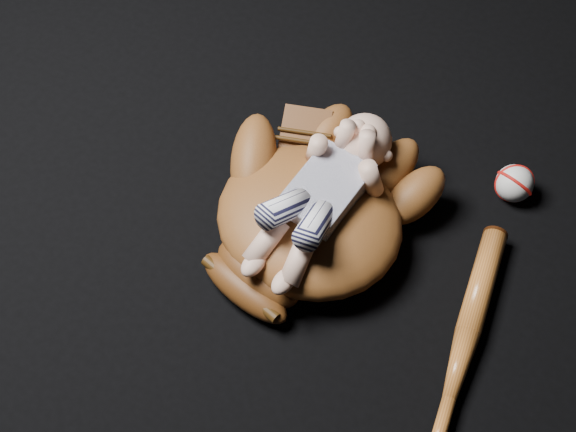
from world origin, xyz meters
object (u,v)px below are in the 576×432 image
Objects in this scene: newborn_baby at (317,198)px; baseball at (514,183)px; baseball_bat at (464,346)px; baseball_glove at (309,214)px.

baseball is at bearing 48.86° from newborn_baby.
newborn_baby is 0.37m from baseball.
baseball is (-0.04, 0.32, 0.01)m from baseball_bat.
baseball_glove is 6.79× the size of baseball.
baseball_glove is 1.02× the size of baseball_bat.
newborn_baby reaches higher than baseball.
newborn_baby reaches higher than baseball_glove.
baseball_glove is at bearing 166.40° from baseball_bat.
baseball is (0.27, 0.25, -0.04)m from baseball_glove.
baseball_bat is 0.33m from baseball.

